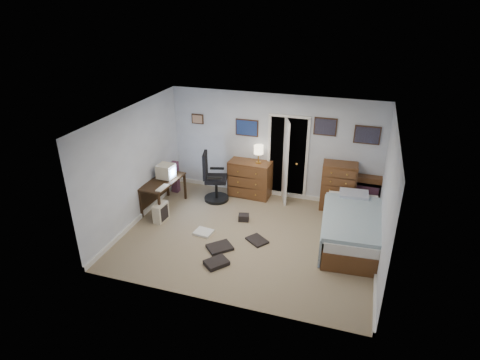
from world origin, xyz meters
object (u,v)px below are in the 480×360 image
Objects in this scene: low_dresser at (250,179)px; bed at (352,227)px; computer_desk at (160,186)px; tall_dresser at (338,186)px; office_chair at (213,182)px.

low_dresser is 2.83m from bed.
low_dresser is (1.78, 1.20, -0.09)m from computer_desk.
tall_dresser is (3.87, 1.18, 0.03)m from computer_desk.
bed is (3.24, -0.85, -0.13)m from office_chair.
office_chair is at bearing 38.55° from computer_desk.
computer_desk is 4.27m from bed.
tall_dresser reaches higher than computer_desk.
computer_desk is at bearing -160.44° from office_chair.
computer_desk is 1.24m from office_chair.
low_dresser is (0.76, 0.50, -0.02)m from office_chair.
office_chair reaches higher than computer_desk.
bed is at bearing 2.03° from computer_desk.
tall_dresser is at bearing 20.85° from computer_desk.
office_chair reaches higher than bed.
bed is (4.27, -0.14, -0.20)m from computer_desk.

